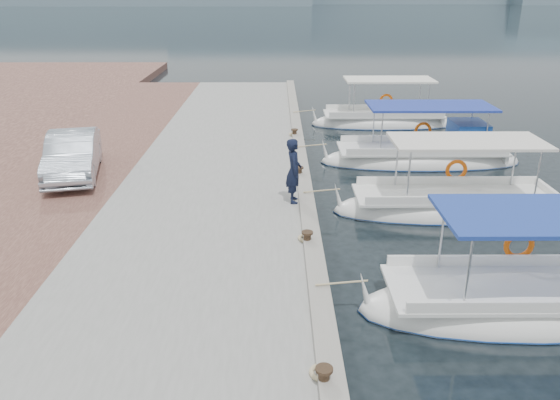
% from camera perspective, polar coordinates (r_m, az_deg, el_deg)
% --- Properties ---
extents(ground, '(400.00, 400.00, 0.00)m').
position_cam_1_polar(ground, '(12.21, 4.84, -9.81)').
color(ground, black).
rests_on(ground, ground).
extents(concrete_quay, '(6.00, 40.00, 0.50)m').
position_cam_1_polar(concrete_quay, '(16.65, -6.95, -0.05)').
color(concrete_quay, gray).
rests_on(concrete_quay, ground).
extents(quay_curb, '(0.44, 40.00, 0.12)m').
position_cam_1_polar(quay_curb, '(16.45, 2.67, 0.97)').
color(quay_curb, gray).
rests_on(quay_curb, concrete_quay).
extents(cobblestone_strip, '(4.00, 40.00, 0.50)m').
position_cam_1_polar(cobblestone_strip, '(17.93, -23.03, -0.08)').
color(cobblestone_strip, brown).
rests_on(cobblestone_strip, ground).
extents(fishing_caique_b, '(6.75, 2.33, 2.83)m').
position_cam_1_polar(fishing_caique_b, '(12.56, 23.76, -10.14)').
color(fishing_caique_b, white).
rests_on(fishing_caique_b, ground).
extents(fishing_caique_c, '(7.20, 2.12, 2.83)m').
position_cam_1_polar(fishing_caique_c, '(17.08, 17.64, -0.83)').
color(fishing_caique_c, white).
rests_on(fishing_caique_c, ground).
extents(fishing_caique_d, '(7.60, 2.28, 2.83)m').
position_cam_1_polar(fishing_caique_d, '(21.54, 14.72, 4.25)').
color(fishing_caique_d, white).
rests_on(fishing_caique_d, ground).
extents(fishing_caique_e, '(6.91, 2.15, 2.83)m').
position_cam_1_polar(fishing_caique_e, '(27.11, 10.67, 7.94)').
color(fishing_caique_e, white).
rests_on(fishing_caique_e, ground).
extents(mooring_bollards, '(0.28, 20.28, 0.33)m').
position_cam_1_polar(mooring_bollards, '(13.17, 2.86, -3.85)').
color(mooring_bollards, black).
rests_on(mooring_bollards, concrete_quay).
extents(fisherman, '(0.48, 0.70, 1.87)m').
position_cam_1_polar(fisherman, '(15.48, 1.45, 3.08)').
color(fisherman, black).
rests_on(fisherman, concrete_quay).
extents(parked_car, '(2.42, 4.50, 1.41)m').
position_cam_1_polar(parked_car, '(18.99, -20.85, 4.44)').
color(parked_car, '#AEB9C7').
rests_on(parked_car, cobblestone_strip).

